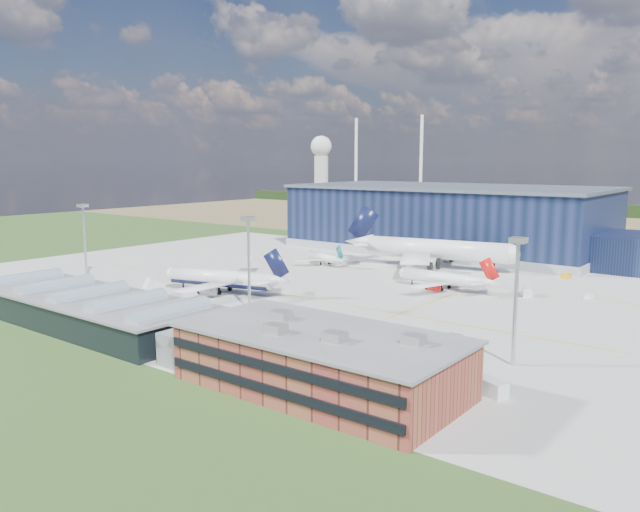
{
  "coord_description": "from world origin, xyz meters",
  "views": [
    {
      "loc": [
        113.44,
        -135.28,
        36.16
      ],
      "look_at": [
        1.54,
        8.56,
        8.12
      ],
      "focal_mm": 35.0,
      "sensor_mm": 36.0,
      "label": 1
    }
  ],
  "objects_px": {
    "airliner_navy": "(220,270)",
    "airliner_red": "(443,272)",
    "gse_cart_b": "(249,259)",
    "light_mast_east": "(517,280)",
    "car_b": "(346,361)",
    "gse_van_c": "(491,387)",
    "gse_tug_a": "(221,278)",
    "airliner_widebody": "(437,239)",
    "airliner_regional": "(324,253)",
    "ops_building": "(321,360)",
    "gse_tug_c": "(566,276)",
    "airstair": "(154,290)",
    "hangar": "(454,222)",
    "car_a": "(308,352)",
    "light_mast_center": "(249,248)",
    "gse_van_b": "(527,292)",
    "gse_cart_a": "(589,296)",
    "light_mast_west": "(84,229)",
    "gse_van_a": "(194,277)"
  },
  "relations": [
    {
      "from": "airliner_navy",
      "to": "airliner_red",
      "type": "distance_m",
      "value": 62.12
    },
    {
      "from": "gse_cart_b",
      "to": "light_mast_east",
      "type": "bearing_deg",
      "value": -67.72
    },
    {
      "from": "car_b",
      "to": "gse_van_c",
      "type": "bearing_deg",
      "value": -87.66
    },
    {
      "from": "gse_tug_a",
      "to": "airliner_navy",
      "type": "bearing_deg",
      "value": -64.55
    },
    {
      "from": "airliner_widebody",
      "to": "airliner_regional",
      "type": "distance_m",
      "value": 39.2
    },
    {
      "from": "ops_building",
      "to": "gse_tug_a",
      "type": "bearing_deg",
      "value": 146.19
    },
    {
      "from": "gse_tug_c",
      "to": "airstair",
      "type": "xyz_separation_m",
      "value": [
        -80.08,
        -93.76,
        0.82
      ]
    },
    {
      "from": "light_mast_east",
      "to": "airliner_red",
      "type": "bearing_deg",
      "value": 127.69
    },
    {
      "from": "hangar",
      "to": "airliner_widebody",
      "type": "height_order",
      "value": "hangar"
    },
    {
      "from": "ops_building",
      "to": "light_mast_east",
      "type": "height_order",
      "value": "light_mast_east"
    },
    {
      "from": "light_mast_east",
      "to": "car_a",
      "type": "height_order",
      "value": "light_mast_east"
    },
    {
      "from": "light_mast_center",
      "to": "airstair",
      "type": "bearing_deg",
      "value": -174.84
    },
    {
      "from": "gse_cart_b",
      "to": "car_b",
      "type": "distance_m",
      "value": 121.49
    },
    {
      "from": "airliner_navy",
      "to": "gse_van_b",
      "type": "bearing_deg",
      "value": -160.05
    },
    {
      "from": "airliner_navy",
      "to": "car_a",
      "type": "height_order",
      "value": "airliner_navy"
    },
    {
      "from": "light_mast_center",
      "to": "gse_van_c",
      "type": "xyz_separation_m",
      "value": [
        67.57,
        -16.0,
        -14.15
      ]
    },
    {
      "from": "gse_cart_a",
      "to": "gse_cart_b",
      "type": "height_order",
      "value": "gse_cart_b"
    },
    {
      "from": "airstair",
      "to": "airliner_red",
      "type": "bearing_deg",
      "value": 51.72
    },
    {
      "from": "gse_tug_a",
      "to": "gse_cart_a",
      "type": "bearing_deg",
      "value": 2.8
    },
    {
      "from": "light_mast_west",
      "to": "gse_cart_b",
      "type": "height_order",
      "value": "light_mast_west"
    },
    {
      "from": "gse_tug_a",
      "to": "gse_van_b",
      "type": "height_order",
      "value": "gse_van_b"
    },
    {
      "from": "airliner_red",
      "to": "gse_tug_c",
      "type": "relative_size",
      "value": 8.79
    },
    {
      "from": "airliner_navy",
      "to": "airliner_regional",
      "type": "distance_m",
      "value": 55.15
    },
    {
      "from": "gse_van_c",
      "to": "airliner_navy",
      "type": "bearing_deg",
      "value": 93.6
    },
    {
      "from": "gse_cart_a",
      "to": "hangar",
      "type": "bearing_deg",
      "value": 146.36
    },
    {
      "from": "gse_tug_c",
      "to": "car_a",
      "type": "distance_m",
      "value": 109.77
    },
    {
      "from": "airliner_regional",
      "to": "car_b",
      "type": "height_order",
      "value": "airliner_regional"
    },
    {
      "from": "airliner_regional",
      "to": "gse_van_c",
      "type": "height_order",
      "value": "airliner_regional"
    },
    {
      "from": "gse_van_a",
      "to": "airstair",
      "type": "relative_size",
      "value": 1.23
    },
    {
      "from": "airliner_regional",
      "to": "airstair",
      "type": "relative_size",
      "value": 4.8
    },
    {
      "from": "light_mast_center",
      "to": "light_mast_east",
      "type": "height_order",
      "value": "same"
    },
    {
      "from": "gse_van_a",
      "to": "gse_van_b",
      "type": "distance_m",
      "value": 95.78
    },
    {
      "from": "light_mast_west",
      "to": "gse_van_a",
      "type": "xyz_separation_m",
      "value": [
        30.53,
        16.63,
        -14.08
      ]
    },
    {
      "from": "gse_van_a",
      "to": "airliner_red",
      "type": "bearing_deg",
      "value": -56.04
    },
    {
      "from": "light_mast_center",
      "to": "gse_van_a",
      "type": "distance_m",
      "value": 45.09
    },
    {
      "from": "hangar",
      "to": "car_a",
      "type": "relative_size",
      "value": 39.78
    },
    {
      "from": "airliner_red",
      "to": "car_a",
      "type": "relative_size",
      "value": 8.68
    },
    {
      "from": "airliner_red",
      "to": "gse_cart_b",
      "type": "height_order",
      "value": "airliner_red"
    },
    {
      "from": "airliner_red",
      "to": "airstair",
      "type": "height_order",
      "value": "airliner_red"
    },
    {
      "from": "light_mast_west",
      "to": "airliner_red",
      "type": "height_order",
      "value": "light_mast_west"
    },
    {
      "from": "light_mast_center",
      "to": "gse_cart_a",
      "type": "relative_size",
      "value": 8.1
    },
    {
      "from": "airliner_navy",
      "to": "gse_tug_c",
      "type": "height_order",
      "value": "airliner_navy"
    },
    {
      "from": "airstair",
      "to": "gse_van_a",
      "type": "bearing_deg",
      "value": 116.79
    },
    {
      "from": "ops_building",
      "to": "airstair",
      "type": "distance_m",
      "value": 82.47
    },
    {
      "from": "light_mast_east",
      "to": "gse_tug_c",
      "type": "xyz_separation_m",
      "value": [
        -17.75,
        90.79,
        -14.64
      ]
    },
    {
      "from": "airliner_regional",
      "to": "gse_tug_a",
      "type": "bearing_deg",
      "value": 102.8
    },
    {
      "from": "hangar",
      "to": "gse_cart_a",
      "type": "bearing_deg",
      "value": -41.15
    },
    {
      "from": "light_mast_west",
      "to": "gse_cart_b",
      "type": "bearing_deg",
      "value": 74.94
    },
    {
      "from": "ops_building",
      "to": "light_mast_east",
      "type": "distance_m",
      "value": 37.59
    },
    {
      "from": "airliner_red",
      "to": "gse_cart_b",
      "type": "xyz_separation_m",
      "value": [
        -79.72,
        4.14,
        -4.5
      ]
    }
  ]
}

